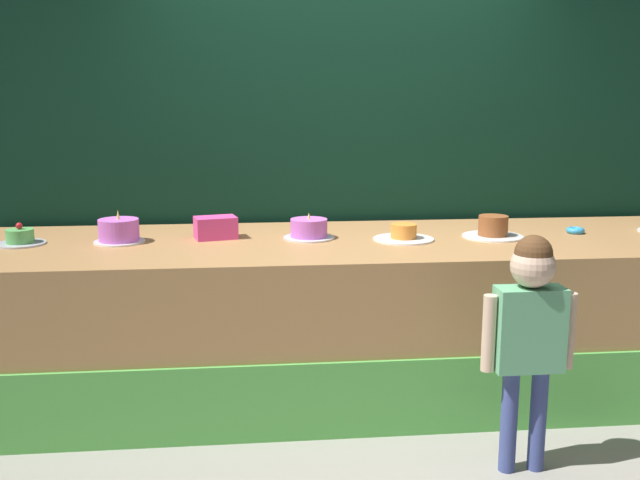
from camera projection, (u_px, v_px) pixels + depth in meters
name	position (u px, v px, depth m)	size (l,w,h in m)	color
ground_plane	(372.00, 436.00, 3.58)	(12.00, 12.00, 0.00)	gray
stage_platform	(356.00, 316.00, 4.08)	(4.33, 1.23, 0.89)	#B27F4C
curtain_backdrop	(340.00, 152.00, 4.60)	(4.62, 0.08, 2.67)	black
child_figure	(529.00, 322.00, 3.12)	(0.42, 0.19, 1.10)	#3F4C8C
pink_box	(216.00, 228.00, 4.01)	(0.23, 0.15, 0.12)	#F2469E
donut	(575.00, 230.00, 4.18)	(0.10, 0.10, 0.03)	#3399D8
cake_far_left	(20.00, 238.00, 3.85)	(0.26, 0.26, 0.12)	silver
cake_left	(119.00, 231.00, 3.90)	(0.28, 0.28, 0.18)	white
cake_center_left	(309.00, 229.00, 4.01)	(0.29, 0.29, 0.15)	silver
cake_center_right	(404.00, 234.00, 3.98)	(0.34, 0.34, 0.09)	white
cake_right	(493.00, 229.00, 4.05)	(0.35, 0.35, 0.12)	white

